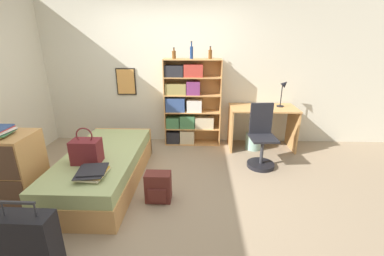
# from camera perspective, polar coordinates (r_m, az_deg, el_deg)

# --- Properties ---
(ground_plane) EXTENTS (14.00, 14.00, 0.00)m
(ground_plane) POSITION_cam_1_polar(r_m,az_deg,el_deg) (3.66, -7.39, -12.10)
(ground_plane) COLOR gray
(wall_back) EXTENTS (10.00, 0.09, 2.60)m
(wall_back) POSITION_cam_1_polar(r_m,az_deg,el_deg) (4.81, -4.92, 12.12)
(wall_back) COLOR beige
(wall_back) RESTS_ON ground_plane
(bed) EXTENTS (0.95, 1.99, 0.45)m
(bed) POSITION_cam_1_polar(r_m,az_deg,el_deg) (3.77, -18.98, -8.30)
(bed) COLOR tan
(bed) RESTS_ON ground_plane
(handbag) EXTENTS (0.34, 0.22, 0.46)m
(handbag) POSITION_cam_1_polar(r_m,az_deg,el_deg) (3.40, -22.40, -4.74)
(handbag) COLOR maroon
(handbag) RESTS_ON bed
(book_stack_on_bed) EXTENTS (0.36, 0.39, 0.08)m
(book_stack_on_bed) POSITION_cam_1_polar(r_m,az_deg,el_deg) (3.10, -21.25, -9.25)
(book_stack_on_bed) COLOR #99894C
(book_stack_on_bed) RESTS_ON bed
(suitcase) EXTENTS (0.48, 0.21, 0.71)m
(suitcase) POSITION_cam_1_polar(r_m,az_deg,el_deg) (2.70, -32.60, -20.94)
(suitcase) COLOR black
(suitcase) RESTS_ON ground_plane
(dresser) EXTENTS (0.68, 0.53, 0.87)m
(dresser) POSITION_cam_1_polar(r_m,az_deg,el_deg) (3.76, -35.65, -7.47)
(dresser) COLOR tan
(dresser) RESTS_ON ground_plane
(bookcase) EXTENTS (1.02, 0.29, 1.56)m
(bookcase) POSITION_cam_1_polar(r_m,az_deg,el_deg) (4.69, -1.11, 5.15)
(bookcase) COLOR tan
(bookcase) RESTS_ON ground_plane
(bottle_green) EXTENTS (0.07, 0.07, 0.19)m
(bottle_green) POSITION_cam_1_polar(r_m,az_deg,el_deg) (4.57, -4.03, 16.00)
(bottle_green) COLOR brown
(bottle_green) RESTS_ON bookcase
(bottle_brown) EXTENTS (0.06, 0.06, 0.29)m
(bottle_brown) POSITION_cam_1_polar(r_m,az_deg,el_deg) (4.54, -0.11, 16.52)
(bottle_brown) COLOR navy
(bottle_brown) RESTS_ON bookcase
(bottle_clear) EXTENTS (0.06, 0.06, 0.21)m
(bottle_clear) POSITION_cam_1_polar(r_m,az_deg,el_deg) (4.55, 4.07, 16.09)
(bottle_clear) COLOR brown
(bottle_clear) RESTS_ON bookcase
(desk) EXTENTS (1.14, 0.62, 0.76)m
(desk) POSITION_cam_1_polar(r_m,az_deg,el_deg) (4.72, 15.30, 1.70)
(desk) COLOR tan
(desk) RESTS_ON ground_plane
(desk_lamp) EXTENTS (0.17, 0.12, 0.48)m
(desk_lamp) POSITION_cam_1_polar(r_m,az_deg,el_deg) (4.73, 19.73, 8.30)
(desk_lamp) COLOR black
(desk_lamp) RESTS_ON desk
(desk_chair) EXTENTS (0.42, 0.42, 0.98)m
(desk_chair) POSITION_cam_1_polar(r_m,az_deg,el_deg) (4.11, 15.13, -3.81)
(desk_chair) COLOR black
(desk_chair) RESTS_ON ground_plane
(backpack) EXTENTS (0.31, 0.22, 0.37)m
(backpack) POSITION_cam_1_polar(r_m,az_deg,el_deg) (3.23, -7.52, -12.92)
(backpack) COLOR #56231E
(backpack) RESTS_ON ground_plane
(waste_bin) EXTENTS (0.28, 0.28, 0.30)m
(waste_bin) POSITION_cam_1_polar(r_m,az_deg,el_deg) (4.76, 13.47, -2.82)
(waste_bin) COLOR #99C1B2
(waste_bin) RESTS_ON ground_plane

